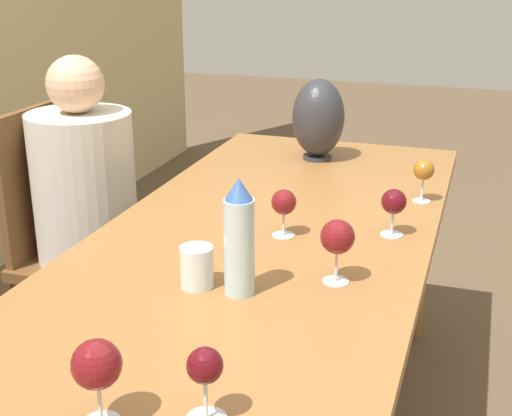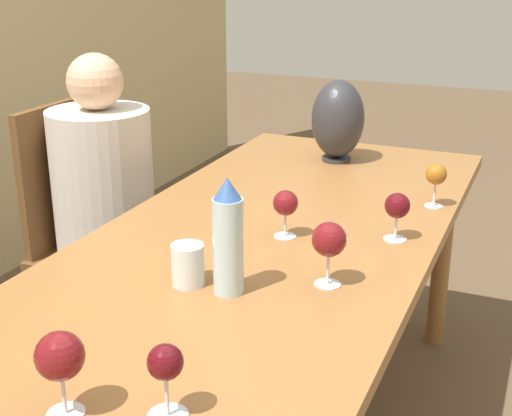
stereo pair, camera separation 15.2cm
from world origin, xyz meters
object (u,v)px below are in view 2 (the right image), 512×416
(water_bottle, at_px, (228,238))
(vase, at_px, (338,120))
(chair_far, at_px, (89,233))
(wine_glass_3, at_px, (286,204))
(wine_glass_7, at_px, (329,241))
(wine_glass_2, at_px, (62,358))
(person_far, at_px, (108,209))
(water_tumbler, at_px, (188,265))
(wine_glass_5, at_px, (165,366))
(wine_glass_1, at_px, (436,176))
(wine_glass_6, at_px, (397,207))

(water_bottle, distance_m, vase, 1.14)
(chair_far, bearing_deg, vase, -60.39)
(wine_glass_3, relative_size, wine_glass_7, 0.85)
(wine_glass_2, xyz_separation_m, person_far, (1.20, 0.75, -0.25))
(vase, bearing_deg, water_tumbler, 179.56)
(wine_glass_5, bearing_deg, person_far, 38.66)
(wine_glass_3, relative_size, person_far, 0.11)
(chair_far, height_order, person_far, person_far)
(wine_glass_5, bearing_deg, wine_glass_2, 111.93)
(water_bottle, bearing_deg, vase, 4.83)
(wine_glass_2, relative_size, wine_glass_7, 1.00)
(person_far, bearing_deg, wine_glass_1, -85.37)
(water_tumbler, distance_m, wine_glass_7, 0.33)
(wine_glass_5, bearing_deg, water_bottle, 12.86)
(wine_glass_3, bearing_deg, wine_glass_5, -172.60)
(wine_glass_7, distance_m, person_far, 1.17)
(wine_glass_7, bearing_deg, water_tumbler, 112.48)
(wine_glass_5, xyz_separation_m, wine_glass_6, (0.92, -0.17, -0.00))
(wine_glass_1, distance_m, wine_glass_2, 1.34)
(water_bottle, distance_m, wine_glass_5, 0.47)
(wine_glass_3, xyz_separation_m, wine_glass_6, (0.10, -0.28, -0.00))
(wine_glass_6, relative_size, wine_glass_7, 0.85)
(wine_glass_3, height_order, person_far, person_far)
(water_tumbler, relative_size, wine_glass_6, 0.75)
(wine_glass_7, distance_m, chair_far, 1.28)
(water_bottle, distance_m, chair_far, 1.19)
(water_tumbler, height_order, vase, vase)
(wine_glass_1, relative_size, wine_glass_7, 0.87)
(vase, xyz_separation_m, wine_glass_5, (-1.59, -0.20, -0.06))
(water_bottle, height_order, wine_glass_3, water_bottle)
(wine_glass_6, bearing_deg, wine_glass_5, 169.26)
(wine_glass_6, xyz_separation_m, person_far, (0.22, 1.08, -0.23))
(water_tumbler, relative_size, chair_far, 0.10)
(wine_glass_3, relative_size, wine_glass_6, 1.00)
(wine_glass_1, xyz_separation_m, wine_glass_6, (-0.31, 0.05, -0.00))
(water_bottle, height_order, vase, vase)
(vase, distance_m, wine_glass_3, 0.78)
(wine_glass_5, relative_size, wine_glass_7, 0.87)
(wine_glass_5, xyz_separation_m, person_far, (1.14, 0.91, -0.24))
(wine_glass_1, height_order, wine_glass_7, wine_glass_7)
(chair_far, bearing_deg, wine_glass_6, -100.44)
(water_tumbler, xyz_separation_m, wine_glass_6, (0.46, -0.38, 0.04))
(water_tumbler, height_order, wine_glass_2, wine_glass_2)
(chair_far, bearing_deg, wine_glass_1, -85.72)
(wine_glass_2, xyz_separation_m, wine_glass_7, (0.65, -0.25, 0.00))
(vase, bearing_deg, wine_glass_5, -172.82)
(water_tumbler, height_order, wine_glass_1, wine_glass_1)
(water_tumbler, distance_m, chair_far, 1.08)
(wine_glass_6, bearing_deg, wine_glass_1, -8.77)
(water_tumbler, relative_size, wine_glass_3, 0.75)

